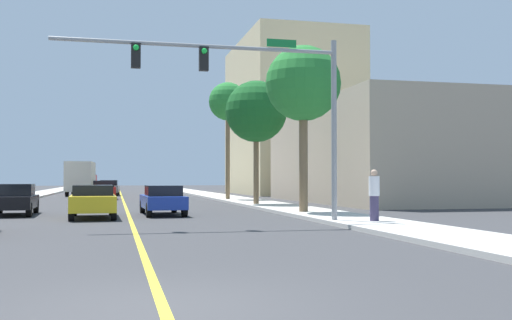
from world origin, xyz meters
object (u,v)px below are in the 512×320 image
Objects in this scene: palm_mid at (256,112)px; car_gray at (109,188)px; car_blue at (163,200)px; car_yellow at (93,201)px; delivery_truck at (81,178)px; pedestrian at (374,195)px; palm_near at (303,85)px; car_red at (104,190)px; traffic_signal_mast at (254,85)px; palm_far at (228,103)px; car_black at (14,199)px.

palm_mid is 1.71× the size of car_gray.
car_blue is 1.00× the size of car_yellow.
pedestrian is at bearing -70.76° from delivery_truck.
pedestrian reaches higher than car_gray.
pedestrian is at bearing -33.63° from car_yellow.
car_red is (-9.24, 23.13, -5.17)m from palm_near.
palm_near is at bearing 56.29° from traffic_signal_mast.
car_gray is at bearing 134.14° from pedestrian.
car_red is (-8.97, 5.88, -6.47)m from palm_far.
pedestrian is at bearing -72.93° from car_red.
delivery_truck reaches higher than car_gray.
car_blue is 3.34m from car_yellow.
car_blue is 1.04× the size of car_black.
delivery_truck is (-2.64, 0.17, 0.92)m from car_gray.
car_black is 20.64m from car_red.
palm_near is at bearing -14.43° from car_blue.
palm_far reaches higher than pedestrian.
car_gray is at bearing 118.21° from palm_far.
traffic_signal_mast is 5.51× the size of pedestrian.
delivery_truck is at bearing 92.07° from car_yellow.
palm_mid is at bearing 76.29° from traffic_signal_mast.
palm_near is (3.59, 5.38, 0.97)m from traffic_signal_mast.
palm_mid is 1.81× the size of car_red.
palm_far is 20.21m from car_black.
palm_far is 4.73× the size of pedestrian.
car_blue is at bearing 111.54° from traffic_signal_mast.
palm_far reaches higher than car_blue.
car_red is at bearing -75.32° from delivery_truck.
palm_near is at bearing -1.17° from car_yellow.
car_yellow reaches higher than car_blue.
car_blue is 6.69m from car_black.
palm_mid is at bearing 123.67° from pedestrian.
pedestrian reaches higher than car_blue.
palm_mid is 27.61m from delivery_truck.
traffic_signal_mast is 22.99m from palm_far.
delivery_truck is at bearing 97.33° from car_blue.
palm_near is 1.03× the size of palm_mid.
palm_mid is 0.85× the size of palm_far.
car_red is 23.24m from car_yellow.
car_yellow is (-3.00, -1.48, 0.04)m from car_blue.
pedestrian is (4.21, -0.85, -3.91)m from traffic_signal_mast.
palm_near is 1.66× the size of car_blue.
car_black is at bearing 167.67° from palm_near.
delivery_truck is at bearing 109.00° from palm_near.
delivery_truck is at bearing 114.56° from palm_mid.
car_gray is 2.35× the size of pedestrian.
car_yellow is at bearing 137.03° from traffic_signal_mast.
car_red is (-9.07, 14.51, -4.86)m from palm_mid.
palm_near reaches higher than car_black.
car_red is 0.52× the size of delivery_truck.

